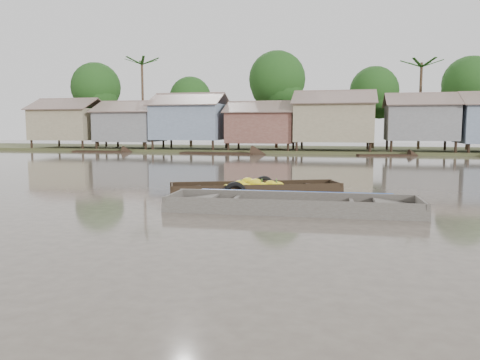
# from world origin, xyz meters

# --- Properties ---
(ground) EXTENTS (120.00, 120.00, 0.00)m
(ground) POSITION_xyz_m (0.00, 0.00, 0.00)
(ground) COLOR #4D443B
(ground) RESTS_ON ground
(riverbank) EXTENTS (120.00, 12.47, 10.22)m
(riverbank) POSITION_xyz_m (3.03, 31.86, 3.07)
(riverbank) COLOR #384723
(riverbank) RESTS_ON ground
(banana_boat) EXTENTS (5.74, 3.32, 0.79)m
(banana_boat) POSITION_xyz_m (0.60, 3.26, 0.15)
(banana_boat) COLOR black
(banana_boat) RESTS_ON ground
(viewer_boat) EXTENTS (6.77, 2.01, 0.54)m
(viewer_boat) POSITION_xyz_m (2.22, 0.52, 0.04)
(viewer_boat) COLOR #3E3834
(viewer_boat) RESTS_ON ground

